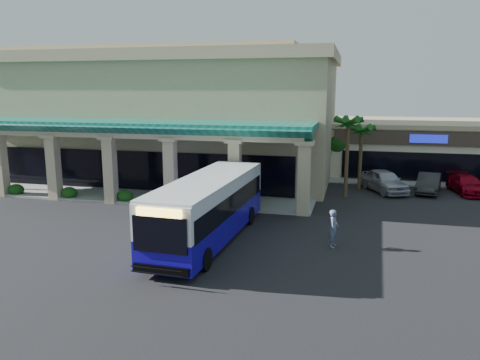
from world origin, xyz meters
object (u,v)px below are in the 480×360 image
(transit_bus, at_px, (209,210))
(car_red, at_px, (467,184))
(pedestrian, at_px, (334,228))
(car_white, at_px, (429,183))
(car_silver, at_px, (384,181))

(transit_bus, relative_size, car_red, 2.52)
(pedestrian, bearing_deg, car_white, -14.48)
(car_red, bearing_deg, pedestrian, -130.59)
(transit_bus, relative_size, pedestrian, 6.24)
(pedestrian, distance_m, car_red, 17.73)
(pedestrian, height_order, car_red, pedestrian)
(car_silver, bearing_deg, car_white, -15.30)
(transit_bus, height_order, pedestrian, transit_bus)
(transit_bus, relative_size, car_white, 2.65)
(car_silver, height_order, car_white, car_silver)
(transit_bus, height_order, car_white, transit_bus)
(pedestrian, bearing_deg, car_red, -22.21)
(car_silver, xyz_separation_m, car_white, (3.33, 0.53, -0.12))
(car_white, relative_size, car_red, 0.95)
(pedestrian, height_order, car_white, pedestrian)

